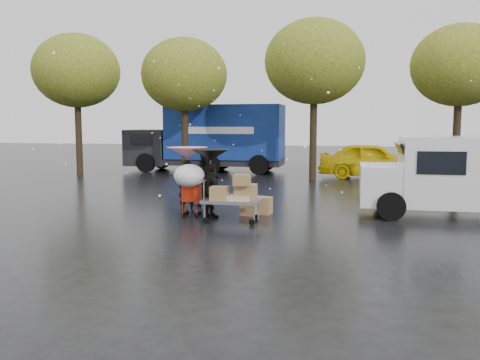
% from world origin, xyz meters
% --- Properties ---
extents(ground, '(90.00, 90.00, 0.00)m').
position_xyz_m(ground, '(0.00, 0.00, 0.00)').
color(ground, black).
rests_on(ground, ground).
extents(person_pink, '(0.67, 0.62, 1.53)m').
position_xyz_m(person_pink, '(-0.39, 0.81, 0.77)').
color(person_pink, black).
rests_on(person_pink, ground).
extents(person_middle, '(0.93, 0.75, 1.78)m').
position_xyz_m(person_middle, '(-0.10, 1.79, 0.89)').
color(person_middle, black).
rests_on(person_middle, ground).
extents(person_black, '(0.89, 0.87, 1.50)m').
position_xyz_m(person_black, '(0.48, 0.13, 0.75)').
color(person_black, black).
rests_on(person_black, ground).
extents(umbrella_pink, '(1.17, 1.17, 1.89)m').
position_xyz_m(umbrella_pink, '(-0.39, 0.81, 1.74)').
color(umbrella_pink, '#4C4C4C').
rests_on(umbrella_pink, ground).
extents(umbrella_black, '(0.99, 0.99, 1.87)m').
position_xyz_m(umbrella_black, '(0.48, 0.13, 1.72)').
color(umbrella_black, '#4C4C4C').
rests_on(umbrella_black, ground).
extents(vendor_cart, '(1.52, 0.80, 1.27)m').
position_xyz_m(vendor_cart, '(1.21, -0.21, 0.73)').
color(vendor_cart, slate).
rests_on(vendor_cart, ground).
extents(shopping_cart, '(0.84, 0.84, 1.46)m').
position_xyz_m(shopping_cart, '(-0.14, 0.22, 1.06)').
color(shopping_cart, '#B01F0A').
rests_on(shopping_cart, ground).
extents(white_van, '(4.91, 2.18, 2.20)m').
position_xyz_m(white_van, '(7.02, 1.87, 1.16)').
color(white_van, white).
rests_on(white_van, ground).
extents(blue_truck, '(8.30, 2.60, 3.50)m').
position_xyz_m(blue_truck, '(-3.12, 13.05, 1.76)').
color(blue_truck, navy).
rests_on(blue_truck, ground).
extents(box_ground_near, '(0.60, 0.50, 0.49)m').
position_xyz_m(box_ground_near, '(1.69, 1.14, 0.24)').
color(box_ground_near, olive).
rests_on(box_ground_near, ground).
extents(box_ground_far, '(0.54, 0.45, 0.37)m').
position_xyz_m(box_ground_far, '(1.41, 0.84, 0.18)').
color(box_ground_far, olive).
rests_on(box_ground_far, ground).
extents(yellow_taxi, '(5.03, 2.31, 1.67)m').
position_xyz_m(yellow_taxi, '(5.17, 11.35, 0.83)').
color(yellow_taxi, yellow).
rests_on(yellow_taxi, ground).
extents(tree_row, '(21.60, 4.40, 7.12)m').
position_xyz_m(tree_row, '(-0.47, 10.00, 5.02)').
color(tree_row, black).
rests_on(tree_row, ground).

